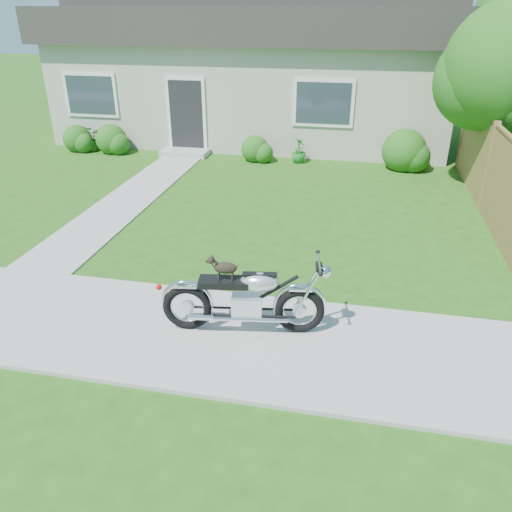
# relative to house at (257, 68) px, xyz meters

# --- Properties ---
(ground) EXTENTS (80.00, 80.00, 0.00)m
(ground) POSITION_rel_house_xyz_m (0.00, -11.99, -2.16)
(ground) COLOR #235114
(ground) RESTS_ON ground
(sidewalk) EXTENTS (24.00, 2.20, 0.04)m
(sidewalk) POSITION_rel_house_xyz_m (0.00, -11.99, -2.14)
(sidewalk) COLOR #9E9B93
(sidewalk) RESTS_ON ground
(walkway) EXTENTS (1.20, 8.00, 0.03)m
(walkway) POSITION_rel_house_xyz_m (-1.50, -6.99, -2.14)
(walkway) COLOR #9E9B93
(walkway) RESTS_ON ground
(house) EXTENTS (12.60, 7.03, 4.50)m
(house) POSITION_rel_house_xyz_m (0.00, 0.00, 0.00)
(house) COLOR beige
(house) RESTS_ON ground
(fence) EXTENTS (0.12, 6.62, 1.90)m
(fence) POSITION_rel_house_xyz_m (6.30, -6.24, -1.22)
(fence) COLOR olive
(fence) RESTS_ON ground
(shrub_row) EXTENTS (10.69, 1.18, 1.18)m
(shrub_row) POSITION_rel_house_xyz_m (0.67, -3.49, -1.73)
(shrub_row) COLOR #235A17
(shrub_row) RESTS_ON ground
(potted_plant_left) EXTENTS (0.92, 0.87, 0.79)m
(potted_plant_left) POSITION_rel_house_xyz_m (-4.40, -3.44, -1.76)
(potted_plant_left) COLOR #255315
(potted_plant_left) RESTS_ON ground
(potted_plant_right) EXTENTS (0.48, 0.48, 0.71)m
(potted_plant_right) POSITION_rel_house_xyz_m (1.93, -3.44, -1.80)
(potted_plant_right) COLOR #1F7121
(potted_plant_right) RESTS_ON ground
(motorcycle_with_dog) EXTENTS (2.22, 0.68, 1.10)m
(motorcycle_with_dog) POSITION_rel_house_xyz_m (2.30, -11.83, -1.62)
(motorcycle_with_dog) COLOR black
(motorcycle_with_dog) RESTS_ON sidewalk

